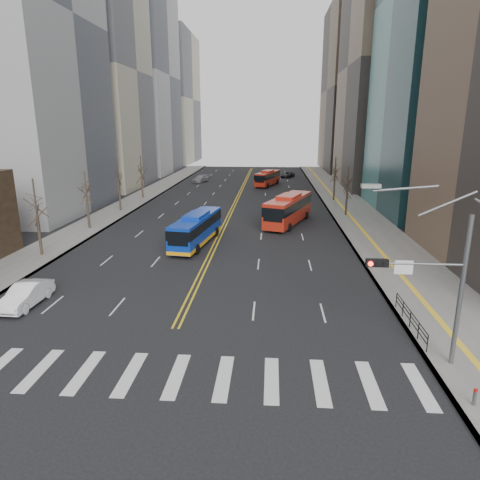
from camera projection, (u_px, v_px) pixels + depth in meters
The scene contains 16 objects.
ground at pixel (153, 375), 21.37m from camera, with size 220.00×220.00×0.00m, color black.
sidewalk_right at pixel (350, 208), 63.45m from camera, with size 7.00×130.00×0.15m, color gray.
sidewalk_left at pixel (126, 205), 65.84m from camera, with size 5.00×130.00×0.15m, color gray.
crosswalk at pixel (153, 375), 21.37m from camera, with size 26.70×4.00×0.01m.
centerline at pixel (238, 197), 74.33m from camera, with size 0.55×100.00×0.01m.
office_towers at pixel (244, 60), 81.09m from camera, with size 83.00×134.00×58.00m.
signal_mast at pixel (433, 277), 21.06m from camera, with size 5.37×0.37×9.39m.
pedestrian_railing at pixel (410, 317), 25.93m from camera, with size 0.06×6.06×1.02m.
street_trees at pixel (169, 184), 53.87m from camera, with size 35.20×47.20×7.60m.
blue_bus at pixel (196, 228), 44.41m from camera, with size 3.91×11.37×3.27m.
red_bus_near at pixel (288, 208), 53.41m from camera, with size 6.50×11.99×3.71m.
red_bus_far at pixel (268, 177), 87.06m from camera, with size 5.22×10.06×3.16m.
car_white at pixel (26, 295), 29.38m from camera, with size 1.66×4.75×1.57m, color white.
car_dark_mid at pixel (285, 211), 58.38m from camera, with size 1.78×4.42×1.50m, color black.
car_silver at pixel (201, 179), 93.04m from camera, with size 2.07×5.10×1.48m, color gray.
car_dark_far at pixel (288, 175), 101.32m from camera, with size 2.12×4.60×1.28m, color black.
Camera 1 is at (5.71, -18.51, 12.09)m, focal length 32.00 mm.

